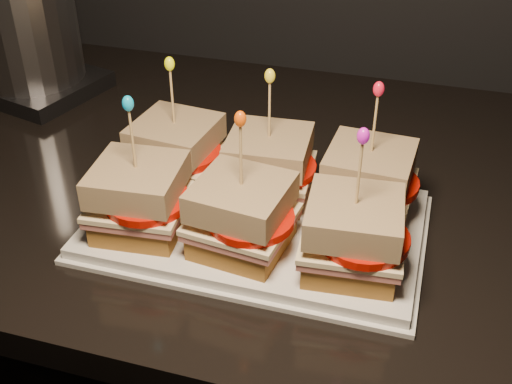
# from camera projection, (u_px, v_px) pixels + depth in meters

# --- Properties ---
(granite_slab) EXTENTS (2.47, 0.72, 0.04)m
(granite_slab) POSITION_uv_depth(u_px,v_px,m) (196.00, 170.00, 0.90)
(granite_slab) COLOR black
(granite_slab) RESTS_ON cabinet
(platter) EXTENTS (0.37, 0.23, 0.02)m
(platter) POSITION_uv_depth(u_px,v_px,m) (256.00, 225.00, 0.75)
(platter) COLOR silver
(platter) RESTS_ON granite_slab
(platter_rim) EXTENTS (0.39, 0.24, 0.01)m
(platter_rim) POSITION_uv_depth(u_px,v_px,m) (256.00, 229.00, 0.75)
(platter_rim) COLOR silver
(platter_rim) RESTS_ON granite_slab
(sandwich_0_bread_bot) EXTENTS (0.10, 0.10, 0.03)m
(sandwich_0_bread_bot) POSITION_uv_depth(u_px,v_px,m) (178.00, 171.00, 0.81)
(sandwich_0_bread_bot) COLOR brown
(sandwich_0_bread_bot) RESTS_ON platter
(sandwich_0_ham) EXTENTS (0.11, 0.11, 0.01)m
(sandwich_0_ham) POSITION_uv_depth(u_px,v_px,m) (177.00, 159.00, 0.80)
(sandwich_0_ham) COLOR #B5645A
(sandwich_0_ham) RESTS_ON sandwich_0_bread_bot
(sandwich_0_cheese) EXTENTS (0.11, 0.11, 0.01)m
(sandwich_0_cheese) POSITION_uv_depth(u_px,v_px,m) (177.00, 154.00, 0.79)
(sandwich_0_cheese) COLOR beige
(sandwich_0_cheese) RESTS_ON sandwich_0_ham
(sandwich_0_tomato) EXTENTS (0.09, 0.09, 0.01)m
(sandwich_0_tomato) POSITION_uv_depth(u_px,v_px,m) (184.00, 153.00, 0.78)
(sandwich_0_tomato) COLOR #BC1004
(sandwich_0_tomato) RESTS_ON sandwich_0_cheese
(sandwich_0_bread_top) EXTENTS (0.10, 0.10, 0.03)m
(sandwich_0_bread_top) POSITION_uv_depth(u_px,v_px,m) (175.00, 134.00, 0.78)
(sandwich_0_bread_top) COLOR #532A13
(sandwich_0_bread_top) RESTS_ON sandwich_0_tomato
(sandwich_0_pick) EXTENTS (0.00, 0.00, 0.09)m
(sandwich_0_pick) POSITION_uv_depth(u_px,v_px,m) (172.00, 100.00, 0.75)
(sandwich_0_pick) COLOR tan
(sandwich_0_pick) RESTS_ON sandwich_0_bread_top
(sandwich_0_frill) EXTENTS (0.01, 0.01, 0.02)m
(sandwich_0_frill) POSITION_uv_depth(u_px,v_px,m) (169.00, 64.00, 0.73)
(sandwich_0_frill) COLOR #F2F90B
(sandwich_0_frill) RESTS_ON sandwich_0_pick
(sandwich_1_bread_bot) EXTENTS (0.10, 0.10, 0.03)m
(sandwich_1_bread_bot) POSITION_uv_depth(u_px,v_px,m) (268.00, 185.00, 0.78)
(sandwich_1_bread_bot) COLOR brown
(sandwich_1_bread_bot) RESTS_ON platter
(sandwich_1_ham) EXTENTS (0.11, 0.11, 0.01)m
(sandwich_1_ham) POSITION_uv_depth(u_px,v_px,m) (269.00, 174.00, 0.77)
(sandwich_1_ham) COLOR #B5645A
(sandwich_1_ham) RESTS_ON sandwich_1_bread_bot
(sandwich_1_cheese) EXTENTS (0.11, 0.11, 0.01)m
(sandwich_1_cheese) POSITION_uv_depth(u_px,v_px,m) (269.00, 169.00, 0.76)
(sandwich_1_cheese) COLOR beige
(sandwich_1_cheese) RESTS_ON sandwich_1_ham
(sandwich_1_tomato) EXTENTS (0.09, 0.09, 0.01)m
(sandwich_1_tomato) POSITION_uv_depth(u_px,v_px,m) (277.00, 167.00, 0.75)
(sandwich_1_tomato) COLOR #BC1004
(sandwich_1_tomato) RESTS_ON sandwich_1_cheese
(sandwich_1_bread_top) EXTENTS (0.10, 0.10, 0.03)m
(sandwich_1_bread_top) POSITION_uv_depth(u_px,v_px,m) (269.00, 148.00, 0.75)
(sandwich_1_bread_top) COLOR #532A13
(sandwich_1_bread_top) RESTS_ON sandwich_1_tomato
(sandwich_1_pick) EXTENTS (0.00, 0.00, 0.09)m
(sandwich_1_pick) POSITION_uv_depth(u_px,v_px,m) (269.00, 113.00, 0.72)
(sandwich_1_pick) COLOR tan
(sandwich_1_pick) RESTS_ON sandwich_1_bread_top
(sandwich_1_frill) EXTENTS (0.01, 0.01, 0.02)m
(sandwich_1_frill) POSITION_uv_depth(u_px,v_px,m) (270.00, 76.00, 0.70)
(sandwich_1_frill) COLOR yellow
(sandwich_1_frill) RESTS_ON sandwich_1_pick
(sandwich_2_bread_bot) EXTENTS (0.10, 0.10, 0.03)m
(sandwich_2_bread_bot) POSITION_uv_depth(u_px,v_px,m) (366.00, 201.00, 0.75)
(sandwich_2_bread_bot) COLOR brown
(sandwich_2_bread_bot) RESTS_ON platter
(sandwich_2_ham) EXTENTS (0.11, 0.10, 0.01)m
(sandwich_2_ham) POSITION_uv_depth(u_px,v_px,m) (367.00, 189.00, 0.74)
(sandwich_2_ham) COLOR #B5645A
(sandwich_2_ham) RESTS_ON sandwich_2_bread_bot
(sandwich_2_cheese) EXTENTS (0.11, 0.10, 0.01)m
(sandwich_2_cheese) POSITION_uv_depth(u_px,v_px,m) (368.00, 184.00, 0.74)
(sandwich_2_cheese) COLOR beige
(sandwich_2_cheese) RESTS_ON sandwich_2_ham
(sandwich_2_tomato) EXTENTS (0.09, 0.09, 0.01)m
(sandwich_2_tomato) POSITION_uv_depth(u_px,v_px,m) (378.00, 183.00, 0.73)
(sandwich_2_tomato) COLOR #BC1004
(sandwich_2_tomato) RESTS_ON sandwich_2_cheese
(sandwich_2_bread_top) EXTENTS (0.10, 0.10, 0.03)m
(sandwich_2_bread_top) POSITION_uv_depth(u_px,v_px,m) (370.00, 163.00, 0.72)
(sandwich_2_bread_top) COLOR #532A13
(sandwich_2_bread_top) RESTS_ON sandwich_2_tomato
(sandwich_2_pick) EXTENTS (0.00, 0.00, 0.09)m
(sandwich_2_pick) POSITION_uv_depth(u_px,v_px,m) (374.00, 127.00, 0.70)
(sandwich_2_pick) COLOR tan
(sandwich_2_pick) RESTS_ON sandwich_2_bread_top
(sandwich_2_frill) EXTENTS (0.01, 0.01, 0.02)m
(sandwich_2_frill) POSITION_uv_depth(u_px,v_px,m) (379.00, 89.00, 0.67)
(sandwich_2_frill) COLOR red
(sandwich_2_frill) RESTS_ON sandwich_2_pick
(sandwich_3_bread_bot) EXTENTS (0.10, 0.10, 0.03)m
(sandwich_3_bread_bot) POSITION_uv_depth(u_px,v_px,m) (142.00, 218.00, 0.72)
(sandwich_3_bread_bot) COLOR brown
(sandwich_3_bread_bot) RESTS_ON platter
(sandwich_3_ham) EXTENTS (0.11, 0.11, 0.01)m
(sandwich_3_ham) POSITION_uv_depth(u_px,v_px,m) (141.00, 206.00, 0.71)
(sandwich_3_ham) COLOR #B5645A
(sandwich_3_ham) RESTS_ON sandwich_3_bread_bot
(sandwich_3_cheese) EXTENTS (0.11, 0.11, 0.01)m
(sandwich_3_cheese) POSITION_uv_depth(u_px,v_px,m) (140.00, 201.00, 0.71)
(sandwich_3_cheese) COLOR beige
(sandwich_3_cheese) RESTS_ON sandwich_3_ham
(sandwich_3_tomato) EXTENTS (0.09, 0.09, 0.01)m
(sandwich_3_tomato) POSITION_uv_depth(u_px,v_px,m) (147.00, 200.00, 0.70)
(sandwich_3_tomato) COLOR #BC1004
(sandwich_3_tomato) RESTS_ON sandwich_3_cheese
(sandwich_3_bread_top) EXTENTS (0.10, 0.10, 0.03)m
(sandwich_3_bread_top) POSITION_uv_depth(u_px,v_px,m) (137.00, 180.00, 0.69)
(sandwich_3_bread_top) COLOR #532A13
(sandwich_3_bread_top) RESTS_ON sandwich_3_tomato
(sandwich_3_pick) EXTENTS (0.00, 0.00, 0.09)m
(sandwich_3_pick) POSITION_uv_depth(u_px,v_px,m) (133.00, 143.00, 0.67)
(sandwich_3_pick) COLOR tan
(sandwich_3_pick) RESTS_ON sandwich_3_bread_top
(sandwich_3_frill) EXTENTS (0.01, 0.01, 0.02)m
(sandwich_3_frill) POSITION_uv_depth(u_px,v_px,m) (128.00, 103.00, 0.64)
(sandwich_3_frill) COLOR #0B9ACA
(sandwich_3_frill) RESTS_ON sandwich_3_pick
(sandwich_4_bread_bot) EXTENTS (0.10, 0.10, 0.03)m
(sandwich_4_bread_bot) POSITION_uv_depth(u_px,v_px,m) (242.00, 237.00, 0.69)
(sandwich_4_bread_bot) COLOR brown
(sandwich_4_bread_bot) RESTS_ON platter
(sandwich_4_ham) EXTENTS (0.11, 0.11, 0.01)m
(sandwich_4_ham) POSITION_uv_depth(u_px,v_px,m) (242.00, 224.00, 0.68)
(sandwich_4_ham) COLOR #B5645A
(sandwich_4_ham) RESTS_ON sandwich_4_bread_bot
(sandwich_4_cheese) EXTENTS (0.11, 0.11, 0.01)m
(sandwich_4_cheese) POSITION_uv_depth(u_px,v_px,m) (242.00, 219.00, 0.68)
(sandwich_4_cheese) COLOR beige
(sandwich_4_cheese) RESTS_ON sandwich_4_ham
(sandwich_4_tomato) EXTENTS (0.09, 0.09, 0.01)m
(sandwich_4_tomato) POSITION_uv_depth(u_px,v_px,m) (251.00, 218.00, 0.67)
(sandwich_4_tomato) COLOR #BC1004
(sandwich_4_tomato) RESTS_ON sandwich_4_cheese
(sandwich_4_bread_top) EXTENTS (0.10, 0.10, 0.03)m
(sandwich_4_bread_top) POSITION_uv_depth(u_px,v_px,m) (241.00, 197.00, 0.66)
(sandwich_4_bread_top) COLOR #532A13
(sandwich_4_bread_top) RESTS_ON sandwich_4_tomato
(sandwich_4_pick) EXTENTS (0.00, 0.00, 0.09)m
(sandwich_4_pick) POSITION_uv_depth(u_px,v_px,m) (241.00, 159.00, 0.64)
(sandwich_4_pick) COLOR tan
(sandwich_4_pick) RESTS_ON sandwich_4_bread_top
(sandwich_4_frill) EXTENTS (0.01, 0.01, 0.02)m
(sandwich_4_frill) POSITION_uv_depth(u_px,v_px,m) (240.00, 119.00, 0.61)
(sandwich_4_frill) COLOR #E94D08
(sandwich_4_frill) RESTS_ON sandwich_4_pick
(sandwich_5_bread_bot) EXTENTS (0.10, 0.10, 0.03)m
(sandwich_5_bread_bot) POSITION_uv_depth(u_px,v_px,m) (350.00, 257.00, 0.67)
(sandwich_5_bread_bot) COLOR brown
(sandwich_5_bread_bot) RESTS_ON platter
(sandwich_5_ham) EXTENTS (0.11, 0.11, 0.01)m
(sandwich_5_ham) POSITION_uv_depth(u_px,v_px,m) (352.00, 244.00, 0.66)
(sandwich_5_ham) COLOR #B5645A
(sandwich_5_ham) RESTS_ON sandwich_5_bread_bot
(sandwich_5_cheese) EXTENTS (0.11, 0.11, 0.01)m
(sandwich_5_cheese) POSITION_uv_depth(u_px,v_px,m) (352.00, 239.00, 0.65)
(sandwich_5_cheese) COLOR beige
(sandwich_5_cheese) RESTS_ON sandwich_5_ham
(sandwich_5_tomato) EXTENTS (0.09, 0.09, 0.01)m
(sandwich_5_tomato) POSITION_uv_depth(u_px,v_px,m) (364.00, 238.00, 0.64)
(sandwich_5_tomato) COLOR #BC1004
(sandwich_5_tomato) RESTS_ON sandwich_5_cheese
(sandwich_5_bread_top) EXTENTS (0.10, 0.10, 0.03)m
(sandwich_5_bread_top) POSITION_uv_depth(u_px,v_px,m) (355.00, 216.00, 0.64)
(sandwich_5_bread_top) COLOR #532A13
(sandwich_5_bread_top) RESTS_ON sandwich_5_tomato
(sandwich_5_pick) EXTENTS (0.00, 0.00, 0.09)m
(sandwich_5_pick) POSITION_uv_depth(u_px,v_px,m) (359.00, 177.00, 0.61)
(sandwich_5_pick) COLOR tan
(sandwich_5_pick) RESTS_ON sandwich_5_bread_top
(sandwich_5_frill) EXTENTS (0.01, 0.01, 0.02)m
(sandwich_5_frill) POSITION_uv_depth(u_px,v_px,m) (363.00, 136.00, 0.59)
(sandwich_5_frill) COLOR #CF19C3
(sandwich_5_frill) RESTS_ON sandwich_5_pick
(appliance_base) EXTENTS (0.24, 0.22, 0.03)m
(appliance_base) POSITION_uv_depth(u_px,v_px,m) (35.00, 83.00, 1.07)
(appliance_base) COLOR #262628
(appliance_base) RESTS_ON granite_slab
(appliance_body) EXTENTS (0.17, 0.17, 0.22)m
(appliance_body) POSITION_uv_depth(u_px,v_px,m) (19.00, 10.00, 1.00)
(appliance_body) COLOR silver
(appliance_body) RESTS_ON appliance_base
(appliance) EXTENTS (0.20, 0.17, 0.26)m
(appliance) POSITION_uv_depth(u_px,v_px,m) (20.00, 13.00, 1.00)
(appliance) COLOR silver
(appliance) RESTS_ON granite_slab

